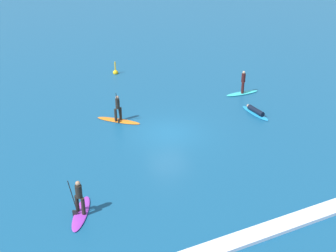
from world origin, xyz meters
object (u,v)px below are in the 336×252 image
object	(u,v)px
surfer_on_purple_board	(80,206)
surfer_on_teal_board	(243,88)
marker_buoy	(115,72)
surfer_on_blue_board	(255,112)
surfer_on_orange_board	(118,115)

from	to	relation	value
surfer_on_purple_board	surfer_on_teal_board	xyz separation A→B (m)	(15.68, 9.43, -0.02)
surfer_on_teal_board	marker_buoy	size ratio (longest dim) A/B	2.32
surfer_on_teal_board	marker_buoy	world-z (taller)	surfer_on_teal_board
surfer_on_teal_board	surfer_on_blue_board	size ratio (longest dim) A/B	1.01
surfer_on_purple_board	surfer_on_teal_board	bearing A→B (deg)	148.95
surfer_on_orange_board	surfer_on_teal_board	bearing A→B (deg)	47.32
surfer_on_orange_board	marker_buoy	distance (m)	9.75
surfer_on_purple_board	surfer_on_orange_board	size ratio (longest dim) A/B	1.01
surfer_on_orange_board	surfer_on_blue_board	distance (m)	9.74
surfer_on_purple_board	surfer_on_blue_board	distance (m)	15.52
surfer_on_orange_board	surfer_on_blue_board	world-z (taller)	surfer_on_orange_board
surfer_on_purple_board	surfer_on_orange_board	world-z (taller)	surfer_on_orange_board
surfer_on_teal_board	surfer_on_blue_board	distance (m)	3.81
surfer_on_teal_board	surfer_on_blue_board	xyz separation A→B (m)	(-1.32, -3.56, -0.29)
surfer_on_purple_board	marker_buoy	size ratio (longest dim) A/B	2.22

